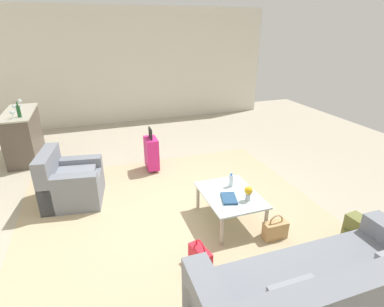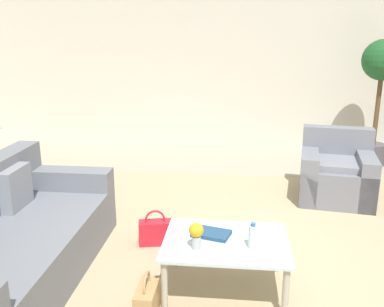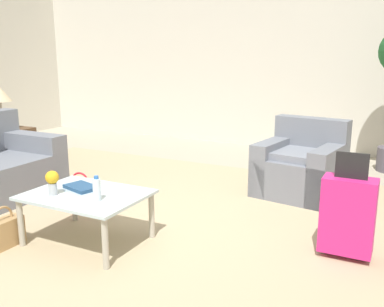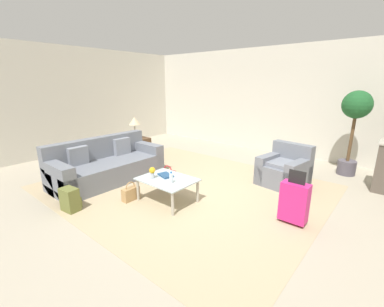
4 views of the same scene
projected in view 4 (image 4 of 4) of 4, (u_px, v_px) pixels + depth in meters
name	position (u px, v px, depth m)	size (l,w,h in m)	color
ground_plane	(202.00, 198.00, 4.80)	(12.00, 12.00, 0.00)	#A89E89
wall_back	(289.00, 102.00, 7.38)	(10.24, 0.12, 3.10)	beige
wall_left	(66.00, 101.00, 7.51)	(0.12, 8.00, 3.10)	beige
area_rug	(185.00, 187.00, 5.31)	(5.20, 4.40, 0.01)	tan
couch	(106.00, 166.00, 5.63)	(1.00, 2.36, 0.92)	slate
armchair	(285.00, 171.00, 5.38)	(0.97, 0.97, 0.85)	slate
coffee_table	(167.00, 182.00, 4.57)	(0.98, 0.74, 0.44)	silver
water_bottle	(171.00, 178.00, 4.33)	(0.06, 0.06, 0.20)	silver
coffee_table_book	(166.00, 175.00, 4.69)	(0.29, 0.19, 0.03)	navy
flower_vase	(152.00, 172.00, 4.55)	(0.11, 0.11, 0.21)	#B2B7BC
side_table	(136.00, 147.00, 7.44)	(0.63, 0.63, 0.54)	#513823
table_lamp	(135.00, 122.00, 7.24)	(0.33, 0.33, 0.61)	#ADA899
suitcase_magenta	(294.00, 202.00, 3.86)	(0.40, 0.22, 0.85)	#D12375
handbag_red	(168.00, 175.00, 5.59)	(0.34, 0.20, 0.36)	red
handbag_tan	(131.00, 193.00, 4.69)	(0.14, 0.32, 0.36)	tan
backpack_olive	(70.00, 200.00, 4.29)	(0.32, 0.28, 0.40)	olive
potted_ficus	(355.00, 117.00, 5.69)	(0.61, 0.61, 1.92)	#514C56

